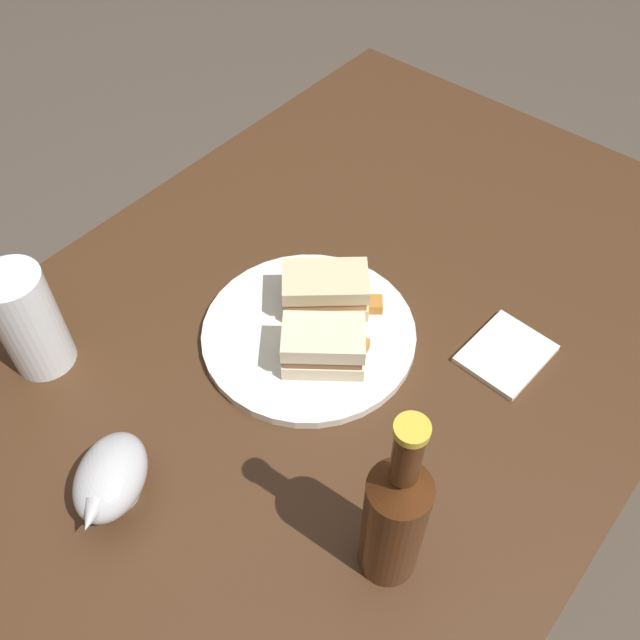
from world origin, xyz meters
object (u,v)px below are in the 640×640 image
Objects in this scene: sandwich_half_left at (323,346)px; sandwich_half_right at (325,290)px; gravy_boat at (110,478)px; pint_glass at (31,327)px; napkin at (506,354)px; cider_bottle at (395,517)px; plate at (309,334)px.

sandwich_half_right is at bearing 38.28° from sandwich_half_left.
pint_glass is at bearing 73.96° from gravy_boat.
sandwich_half_left is at bearing -52.03° from pint_glass.
napkin is at bearing -27.27° from gravy_boat.
napkin is (0.09, -0.23, -0.04)m from sandwich_half_right.
gravy_boat is at bearing 116.55° from cider_bottle.
sandwich_half_left is 0.24m from napkin.
sandwich_half_left is 0.29m from gravy_boat.
sandwich_half_left reaches higher than napkin.
pint_glass is at bearing 98.27° from cider_bottle.
pint_glass is 0.59m from napkin.
pint_glass is at bearing 127.97° from sandwich_half_left.
plate is 2.53× the size of napkin.
plate is 0.31m from gravy_boat.
pint_glass reaches higher than gravy_boat.
cider_bottle is 0.33m from napkin.
sandwich_half_right is 0.85× the size of pint_glass.
plate is 2.18× the size of gravy_boat.
sandwich_half_left is at bearing -118.45° from plate.
gravy_boat is at bearing 179.70° from sandwich_half_right.
gravy_boat is 0.48× the size of cider_bottle.
gravy_boat is 1.16× the size of napkin.
cider_bottle is at bearing -125.20° from sandwich_half_left.
gravy_boat reaches higher than sandwich_half_right.
sandwich_half_left is 0.93× the size of gravy_boat.
pint_glass is 1.17× the size of gravy_boat.
sandwich_half_left is at bearing 133.95° from napkin.
sandwich_half_right is 1.00× the size of gravy_boat.
cider_bottle is 2.39× the size of napkin.
plate is 0.34m from pint_glass.
pint_glass is 0.57× the size of cider_bottle.
pint_glass reaches higher than napkin.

